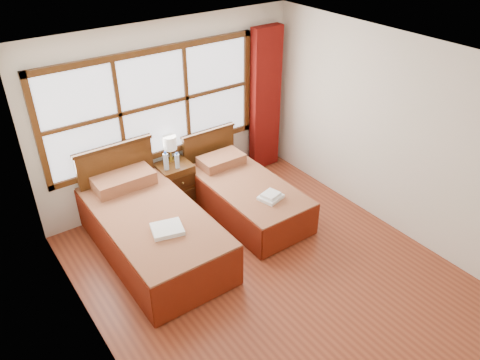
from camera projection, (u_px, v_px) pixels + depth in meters
floor at (266, 273)px, 5.71m from camera, size 4.50×4.50×0.00m
ceiling at (275, 64)px, 4.35m from camera, size 4.50×4.50×0.00m
wall_back at (170, 114)px, 6.59m from camera, size 4.00×0.00×4.00m
wall_left at (90, 254)px, 4.04m from camera, size 0.00×4.50×4.50m
wall_right at (391, 135)px, 6.02m from camera, size 0.00×4.50×4.50m
window at (154, 105)px, 6.33m from camera, size 3.16×0.06×1.56m
curtain at (265, 100)px, 7.35m from camera, size 0.50×0.16×2.30m
bed_left at (151, 228)px, 5.90m from camera, size 1.16×2.26×1.14m
bed_right at (245, 195)px, 6.66m from camera, size 0.97×1.99×0.94m
nightstand at (175, 184)px, 6.86m from camera, size 0.48×0.47×0.64m
towels_left at (167, 229)px, 5.42m from camera, size 0.42×0.39×0.06m
towels_right at (271, 196)px, 6.17m from camera, size 0.34×0.32×0.09m
lamp at (170, 143)px, 6.66m from camera, size 0.20×0.20×0.39m
bottle_near at (166, 161)px, 6.51m from camera, size 0.07×0.07×0.28m
bottle_far at (177, 161)px, 6.56m from camera, size 0.06×0.06×0.24m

